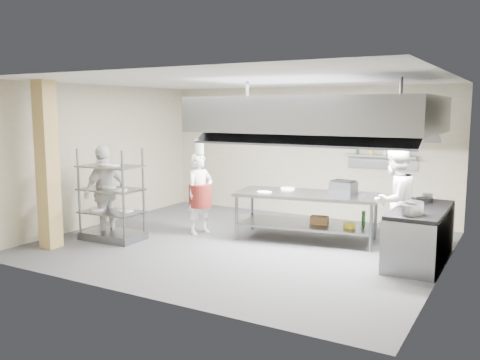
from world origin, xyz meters
The scene contains 23 objects.
floor centered at (0.00, 0.00, 0.00)m, with size 7.00×7.00×0.00m, color #3A3A3C.
ceiling centered at (0.00, 0.00, 3.00)m, with size 7.00×7.00×0.00m, color silver.
wall_back centered at (0.00, 3.00, 1.50)m, with size 7.00×7.00×0.00m, color #A0977F.
wall_left centered at (-3.50, 0.00, 1.50)m, with size 6.00×6.00×0.00m, color #A0977F.
wall_right centered at (3.50, 0.00, 1.50)m, with size 6.00×6.00×0.00m, color #A0977F.
column centered at (-2.90, -1.90, 1.50)m, with size 0.30×0.30×3.00m, color tan.
exhaust_hood centered at (1.30, 0.40, 2.40)m, with size 4.00×2.50×0.60m, color gray.
hood_strip_a centered at (0.40, 0.40, 2.08)m, with size 1.60×0.12×0.04m, color white.
hood_strip_b centered at (2.20, 0.40, 2.08)m, with size 1.60×0.12×0.04m, color white.
wall_shelf centered at (1.80, 2.84, 1.50)m, with size 1.50×0.28×0.04m, color gray.
island centered at (0.92, 0.90, 0.46)m, with size 2.66×1.11×0.91m, color slate, non-canonical shape.
island_worktop centered at (0.92, 0.90, 0.88)m, with size 2.66×1.11×0.06m, color gray.
island_undershelf centered at (0.92, 0.90, 0.30)m, with size 2.45×1.00×0.04m, color gray.
pass_rack centered at (-2.32, -0.94, 0.88)m, with size 1.17×0.68×1.76m, color gray, non-canonical shape.
cooking_range centered at (3.08, 0.50, 0.42)m, with size 0.80×2.00×0.84m, color gray.
range_top centered at (3.08, 0.50, 0.87)m, with size 0.78×1.96×0.06m, color black.
chef_head centered at (-1.12, 0.30, 0.81)m, with size 0.59×0.39×1.62m, color silver.
chef_line centered at (2.60, 0.72, 0.93)m, with size 0.91×0.71×1.86m, color white.
chef_plating centered at (-2.60, -0.81, 0.90)m, with size 1.05×0.44×1.80m, color white.
griddle centered at (1.53, 1.23, 1.02)m, with size 0.45×0.35×0.22m, color slate.
wicker_basket centered at (1.16, 0.97, 0.39)m, with size 0.33×0.23×0.15m, color olive.
stockpot centered at (3.07, -0.07, 1.00)m, with size 0.28×0.28×0.19m, color gray.
plate_stack centered at (-2.32, -0.94, 0.56)m, with size 0.28×0.28×0.05m, color white.
Camera 1 is at (4.53, -8.00, 2.49)m, focal length 38.00 mm.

